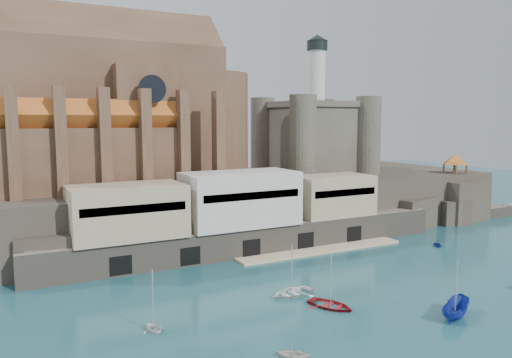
{
  "coord_description": "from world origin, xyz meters",
  "views": [
    {
      "loc": [
        -44.53,
        -47.21,
        21.23
      ],
      "look_at": [
        -2.62,
        32.0,
        10.58
      ],
      "focal_mm": 35.0,
      "sensor_mm": 36.0,
      "label": 1
    }
  ],
  "objects": [
    {
      "name": "ground",
      "position": [
        0.0,
        0.0,
        0.0
      ],
      "size": [
        300.0,
        300.0,
        0.0
      ],
      "primitive_type": "plane",
      "color": "#184851",
      "rests_on": "ground"
    },
    {
      "name": "church",
      "position": [
        -24.13,
        41.85,
        22.13
      ],
      "size": [
        47.0,
        25.93,
        30.51
      ],
      "color": "#4D3423",
      "rests_on": "promontory"
    },
    {
      "name": "quay",
      "position": [
        -10.19,
        23.07,
        6.07
      ],
      "size": [
        70.0,
        12.0,
        13.05
      ],
      "color": "#6F6759",
      "rests_on": "ground"
    },
    {
      "name": "promontory",
      "position": [
        -0.19,
        39.37,
        4.92
      ],
      "size": [
        100.0,
        36.0,
        10.0
      ],
      "color": "#29241F",
      "rests_on": "ground"
    },
    {
      "name": "boat_2",
      "position": [
        -1.31,
        -11.54,
        0.0
      ],
      "size": [
        2.95,
        2.93,
        5.79
      ],
      "primitive_type": "imported",
      "rotation": [
        0.0,
        0.0,
        2.01
      ],
      "color": "navy",
      "rests_on": "ground"
    },
    {
      "name": "boat_4",
      "position": [
        -31.12,
        0.22,
        0.0
      ],
      "size": [
        2.74,
        1.98,
        2.88
      ],
      "primitive_type": "imported",
      "rotation": [
        0.0,
        0.0,
        3.34
      ],
      "color": "silver",
      "rests_on": "ground"
    },
    {
      "name": "boat_0",
      "position": [
        -11.47,
        -2.9,
        0.0
      ],
      "size": [
        4.11,
        2.6,
        5.57
      ],
      "primitive_type": "imported",
      "rotation": [
        0.0,
        0.0,
        0.4
      ],
      "color": "maroon",
      "rests_on": "ground"
    },
    {
      "name": "rock_outcrop",
      "position": [
        42.0,
        25.84,
        4.02
      ],
      "size": [
        14.5,
        10.5,
        8.7
      ],
      "color": "#29241F",
      "rests_on": "ground"
    },
    {
      "name": "pavilion",
      "position": [
        42.0,
        26.0,
        12.73
      ],
      "size": [
        6.4,
        6.4,
        5.4
      ],
      "color": "#4D3423",
      "rests_on": "rock_outcrop"
    },
    {
      "name": "boat_1",
      "position": [
        -21.77,
        -11.29,
        0.0
      ],
      "size": [
        2.93,
        3.07,
        3.07
      ],
      "primitive_type": "imported",
      "rotation": [
        0.0,
        0.0,
        0.88
      ],
      "color": "beige",
      "rests_on": "ground"
    },
    {
      "name": "boat_7",
      "position": [
        21.08,
        11.22,
        0.0
      ],
      "size": [
        2.63,
        2.29,
        2.61
      ],
      "primitive_type": "imported",
      "rotation": [
        0.0,
        0.0,
        5.78
      ],
      "color": "navy",
      "rests_on": "ground"
    },
    {
      "name": "boat_6",
      "position": [
        -13.27,
        2.61,
        0.0
      ],
      "size": [
        1.71,
        4.29,
        5.84
      ],
      "primitive_type": "imported",
      "rotation": [
        0.0,
        0.0,
        4.83
      ],
      "color": "white",
      "rests_on": "ground"
    },
    {
      "name": "castle_keep",
      "position": [
        16.08,
        41.08,
        18.31
      ],
      "size": [
        21.2,
        21.2,
        29.3
      ],
      "color": "#454036",
      "rests_on": "promontory"
    }
  ]
}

